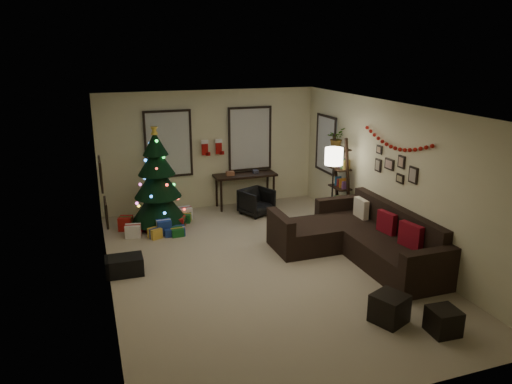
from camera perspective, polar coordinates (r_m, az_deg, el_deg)
floor at (r=8.50m, az=0.71°, el=-8.62°), size 7.00×7.00×0.00m
ceiling at (r=7.74m, az=0.78°, el=9.77°), size 7.00×7.00×0.00m
wall_back at (r=11.27m, az=-5.38°, el=4.93°), size 5.00×0.00×5.00m
wall_front at (r=5.09m, az=14.58°, el=-10.51°), size 5.00×0.00×5.00m
wall_left at (r=7.57m, az=-17.35°, el=-1.65°), size 0.00×7.00×7.00m
wall_right at (r=9.14m, az=15.64°, el=1.61°), size 0.00×7.00×7.00m
window_back_left at (r=11.01m, az=-10.19°, el=5.53°), size 1.05×0.06×1.50m
window_back_right at (r=11.46m, az=-0.73°, el=6.22°), size 1.05×0.06×1.50m
window_right_wall at (r=11.22m, az=8.20°, el=5.57°), size 0.06×0.90×1.30m
christmas_tree at (r=10.24m, az=-11.41°, el=0.86°), size 1.17×1.17×2.17m
presents at (r=10.24m, az=-10.61°, el=-3.70°), size 1.55×1.17×0.30m
sofa at (r=8.98m, az=12.03°, el=-5.46°), size 2.08×3.01×0.92m
pillow_red_a at (r=8.41m, az=17.59°, el=-4.98°), size 0.20×0.46×0.44m
pillow_red_b at (r=8.92m, az=14.99°, el=-3.50°), size 0.16×0.41×0.40m
pillow_cream at (r=9.60m, az=12.15°, el=-1.92°), size 0.11×0.39×0.39m
ottoman_near at (r=7.08m, az=15.28°, el=-12.95°), size 0.55×0.55×0.40m
ottoman_far at (r=7.06m, az=21.01°, el=-13.88°), size 0.39×0.39×0.35m
desk at (r=11.36m, az=-1.28°, el=1.66°), size 1.44×0.52×0.78m
desk_chair at (r=10.89m, az=0.06°, el=-1.15°), size 0.74×0.72×0.59m
bookshelf at (r=10.38m, az=9.87°, el=1.22°), size 0.30×0.55×1.88m
potted_plant at (r=10.43m, az=9.32°, el=6.57°), size 0.65×0.65×0.55m
floor_lamp at (r=9.84m, az=9.04°, el=3.50°), size 0.36×0.36×1.70m
art_map at (r=8.37m, az=-17.66°, el=2.02°), size 0.04×0.60×0.50m
art_abstract at (r=7.14m, az=-17.07°, el=-2.28°), size 0.04×0.45×0.35m
gallery at (r=9.02m, az=15.90°, el=2.84°), size 0.03×1.25×0.54m
garland at (r=8.91m, az=15.99°, el=5.67°), size 0.08×1.90×0.30m
stocking_left at (r=11.10m, az=-5.95°, el=5.17°), size 0.20×0.05×0.36m
stocking_right at (r=11.20m, az=-4.33°, el=5.31°), size 0.20×0.05×0.36m
storage_bin at (r=8.44m, az=-15.10°, el=-8.28°), size 0.62×0.42×0.30m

